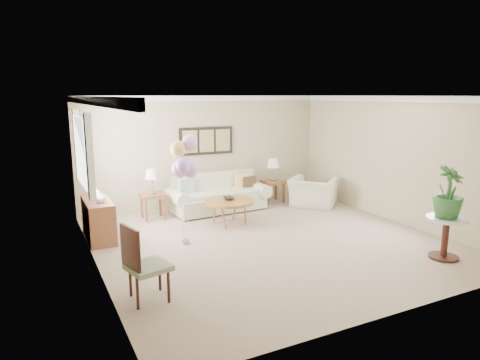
{
  "coord_description": "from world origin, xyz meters",
  "views": [
    {
      "loc": [
        -3.81,
        -6.43,
        2.62
      ],
      "look_at": [
        -0.29,
        0.6,
        1.05
      ],
      "focal_mm": 32.0,
      "sensor_mm": 36.0,
      "label": 1
    }
  ],
  "objects_px": {
    "armchair": "(313,192)",
    "accent_chair": "(142,262)",
    "sofa": "(218,196)",
    "coffee_table": "(229,202)",
    "balloon_cluster": "(184,160)"
  },
  "relations": [
    {
      "from": "accent_chair",
      "to": "balloon_cluster",
      "type": "xyz_separation_m",
      "value": [
        1.22,
        1.81,
        0.99
      ]
    },
    {
      "from": "sofa",
      "to": "coffee_table",
      "type": "distance_m",
      "value": 1.11
    },
    {
      "from": "armchair",
      "to": "balloon_cluster",
      "type": "bearing_deg",
      "value": 68.15
    },
    {
      "from": "coffee_table",
      "to": "balloon_cluster",
      "type": "distance_m",
      "value": 1.74
    },
    {
      "from": "armchair",
      "to": "accent_chair",
      "type": "bearing_deg",
      "value": 82.0
    },
    {
      "from": "coffee_table",
      "to": "accent_chair",
      "type": "bearing_deg",
      "value": -133.77
    },
    {
      "from": "balloon_cluster",
      "to": "sofa",
      "type": "bearing_deg",
      "value": 51.7
    },
    {
      "from": "sofa",
      "to": "balloon_cluster",
      "type": "relative_size",
      "value": 1.21
    },
    {
      "from": "balloon_cluster",
      "to": "accent_chair",
      "type": "bearing_deg",
      "value": -123.94
    },
    {
      "from": "armchair",
      "to": "accent_chair",
      "type": "relative_size",
      "value": 1.03
    },
    {
      "from": "coffee_table",
      "to": "armchair",
      "type": "distance_m",
      "value": 2.46
    },
    {
      "from": "accent_chair",
      "to": "balloon_cluster",
      "type": "height_order",
      "value": "balloon_cluster"
    },
    {
      "from": "armchair",
      "to": "balloon_cluster",
      "type": "distance_m",
      "value": 3.97
    },
    {
      "from": "sofa",
      "to": "balloon_cluster",
      "type": "distance_m",
      "value": 2.57
    },
    {
      "from": "accent_chair",
      "to": "balloon_cluster",
      "type": "bearing_deg",
      "value": 56.06
    }
  ]
}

